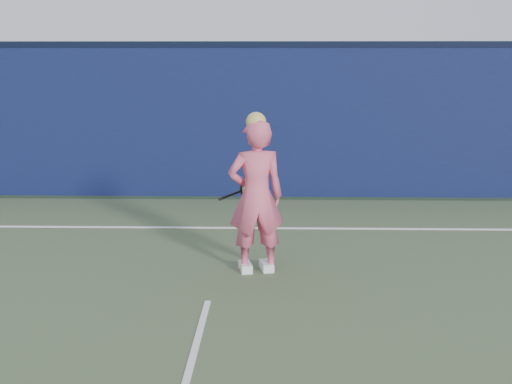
{
  "coord_description": "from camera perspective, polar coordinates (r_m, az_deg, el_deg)",
  "views": [
    {
      "loc": [
        0.64,
        -5.62,
        2.38
      ],
      "look_at": [
        0.44,
        2.03,
        0.9
      ],
      "focal_mm": 50.0,
      "sensor_mm": 36.0,
      "label": 1
    }
  ],
  "objects": [
    {
      "name": "wall_cap",
      "position": [
        12.14,
        -1.59,
        11.72
      ],
      "size": [
        24.0,
        0.42,
        0.1
      ],
      "primitive_type": "cube",
      "color": "black",
      "rests_on": "backstop_wall"
    },
    {
      "name": "racket",
      "position": [
        8.26,
        -0.69,
        0.21
      ],
      "size": [
        0.48,
        0.25,
        0.27
      ],
      "rotation": [
        0.0,
        0.0,
        0.34
      ],
      "color": "black",
      "rests_on": "ground"
    },
    {
      "name": "court_lines",
      "position": [
        5.84,
        -5.1,
        -13.06
      ],
      "size": [
        11.0,
        12.04,
        0.01
      ],
      "color": "white",
      "rests_on": "court_surface"
    },
    {
      "name": "backstop_wall",
      "position": [
        12.19,
        -1.55,
        5.6
      ],
      "size": [
        24.0,
        0.4,
        2.5
      ],
      "primitive_type": "cube",
      "color": "#0C1539",
      "rests_on": "ground"
    },
    {
      "name": "ground",
      "position": [
        6.14,
        -4.74,
        -11.92
      ],
      "size": [
        80.0,
        80.0,
        0.0
      ],
      "primitive_type": "plane",
      "color": "#273B24",
      "rests_on": "ground"
    },
    {
      "name": "player",
      "position": [
        7.81,
        0.0,
        -0.32
      ],
      "size": [
        0.69,
        0.52,
        1.78
      ],
      "rotation": [
        0.0,
        0.0,
        3.34
      ],
      "color": "#D95473",
      "rests_on": "ground"
    }
  ]
}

